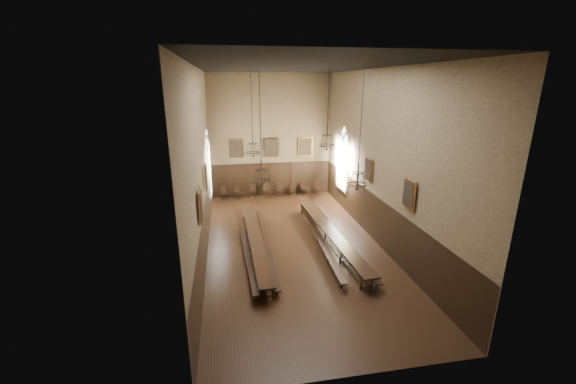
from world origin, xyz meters
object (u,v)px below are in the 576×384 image
object	(u,v)px
chair_4	(280,192)
table_left	(255,243)
chair_6	(304,191)
bench_right_inner	(318,237)
chair_5	(293,192)
chandelier_back_left	(253,146)
chandelier_back_right	(327,140)
chair_2	(252,194)
bench_left_inner	(267,244)
bench_right_outer	(341,236)
table_right	(329,236)
chair_7	(316,190)
chair_0	(224,196)
chandelier_front_right	(358,176)
chandelier_front_left	(261,173)
bench_left_outer	(245,244)
chair_1	(238,195)
chair_3	(267,193)

from	to	relation	value
chair_4	table_left	bearing A→B (deg)	-102.91
table_left	chair_6	bearing A→B (deg)	62.65
chair_4	bench_right_inner	bearing A→B (deg)	-80.85
chair_5	chandelier_back_left	xyz separation A→B (m)	(-3.44, -6.41, 4.72)
bench_right_inner	chandelier_back_right	bearing A→B (deg)	64.53
chair_2	bench_left_inner	bearing A→B (deg)	-71.37
bench_left_inner	bench_right_outer	xyz separation A→B (m)	(4.09, 0.21, 0.03)
bench_left_inner	chandelier_back_right	bearing A→B (deg)	31.29
table_right	chair_7	size ratio (longest dim) A/B	10.59
chair_0	chair_4	distance (m)	4.20
bench_right_inner	chandelier_front_right	distance (m)	5.05
table_right	chandelier_front_left	world-z (taller)	chandelier_front_left
bench_left_inner	bench_right_outer	distance (m)	4.10
bench_right_inner	chair_6	bearing A→B (deg)	82.27
chandelier_back_right	chair_4	bearing A→B (deg)	104.66
chair_4	chair_6	distance (m)	1.92
bench_left_outer	bench_left_inner	world-z (taller)	bench_left_outer
chair_1	chair_5	bearing A→B (deg)	-20.41
bench_left_outer	chair_0	world-z (taller)	chair_0
chair_0	chair_3	size ratio (longest dim) A/B	0.90
chair_5	chandelier_front_right	xyz separation A→B (m)	(0.75, -11.20, 4.10)
chair_2	chandelier_back_right	size ratio (longest dim) A/B	0.24
chair_5	chair_6	bearing A→B (deg)	7.06
bench_right_inner	chandelier_back_left	xyz separation A→B (m)	(-3.21, 1.99, 4.71)
chair_2	chair_3	distance (m)	1.12
chair_4	chair_1	bearing A→B (deg)	-177.19
chair_2	chair_1	bearing A→B (deg)	-165.21
bench_left_outer	chair_1	bearing A→B (deg)	90.26
table_left	chandelier_back_left	world-z (taller)	chandelier_back_left
chair_1	chandelier_back_left	world-z (taller)	chandelier_back_left
bench_right_inner	chair_7	size ratio (longest dim) A/B	10.34
bench_left_inner	chair_3	distance (m)	8.75
bench_right_outer	chandelier_back_left	world-z (taller)	chandelier_back_left
table_left	chandelier_front_right	bearing A→B (deg)	-28.68
bench_right_outer	chair_6	xyz separation A→B (m)	(-0.12, 8.59, 0.01)
table_left	chair_2	world-z (taller)	chair_2
table_right	chair_2	distance (m)	9.28
chair_5	chandelier_front_right	size ratio (longest dim) A/B	0.18
chair_0	chair_4	xyz separation A→B (m)	(4.20, -0.01, 0.03)
bench_left_inner	chair_4	distance (m)	8.98
bench_right_inner	table_right	bearing A→B (deg)	-22.11
chair_0	chair_1	size ratio (longest dim) A/B	1.02
bench_left_inner	bench_right_inner	bearing A→B (deg)	7.04
table_right	chair_3	xyz separation A→B (m)	(-2.32, 8.56, -0.09)
bench_left_outer	bench_right_outer	world-z (taller)	bench_right_outer
table_right	chair_0	size ratio (longest dim) A/B	11.06
bench_right_inner	chandelier_front_left	bearing A→B (deg)	-140.11
chair_1	chandelier_back_right	bearing A→B (deg)	-72.98
chair_7	chair_1	bearing A→B (deg)	-176.22
bench_left_inner	chandelier_back_left	distance (m)	5.29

